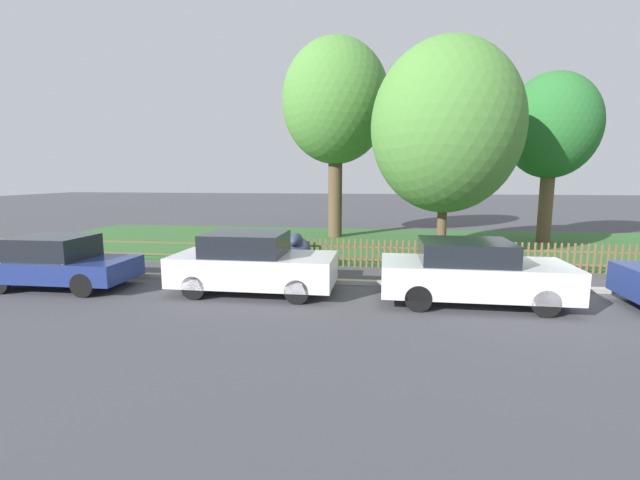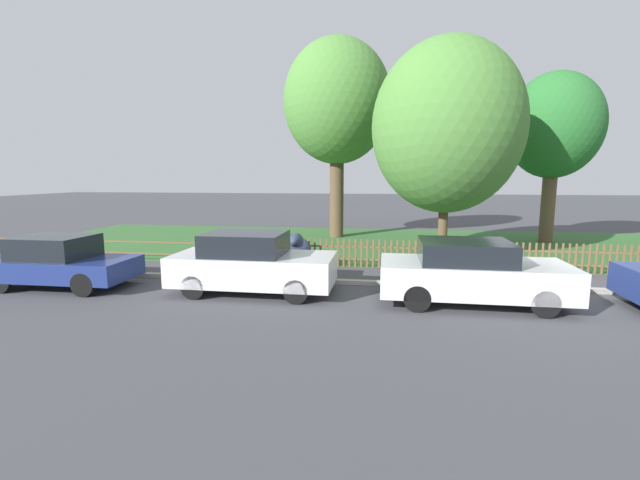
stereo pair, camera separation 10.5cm
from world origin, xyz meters
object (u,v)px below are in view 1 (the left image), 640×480
tree_nearest_kerb (336,103)px  parked_car_navy_estate (471,272)px  tree_mid_park (552,127)px  tree_behind_motorcycle (446,127)px  covered_motorcycle (284,248)px  parked_car_black_saloon (252,263)px  parked_car_silver_hatchback (60,262)px

tree_nearest_kerb → parked_car_navy_estate: bearing=-68.0°
tree_nearest_kerb → tree_mid_park: tree_nearest_kerb is taller
tree_nearest_kerb → tree_behind_motorcycle: tree_nearest_kerb is taller
covered_motorcycle → tree_mid_park: 13.20m
parked_car_black_saloon → tree_nearest_kerb: (1.08, 10.27, 5.54)m
parked_car_black_saloon → parked_car_navy_estate: 5.30m
covered_motorcycle → tree_nearest_kerb: bearing=83.4°
parked_car_silver_hatchback → tree_nearest_kerb: (6.26, 10.48, 5.62)m
parked_car_black_saloon → tree_mid_park: bearing=43.7°
covered_motorcycle → tree_behind_motorcycle: bearing=29.9°
parked_car_navy_estate → tree_mid_park: tree_mid_park is taller
parked_car_silver_hatchback → parked_car_navy_estate: (10.48, 0.02, 0.05)m
tree_behind_motorcycle → tree_mid_park: (5.02, 4.10, 0.36)m
parked_car_silver_hatchback → tree_nearest_kerb: bearing=59.3°
covered_motorcycle → parked_car_silver_hatchback: bearing=-152.3°
covered_motorcycle → tree_mid_park: size_ratio=0.27×
tree_nearest_kerb → tree_mid_park: (9.39, -0.48, -1.29)m
parked_car_silver_hatchback → covered_motorcycle: (5.41, 2.87, 0.02)m
parked_car_silver_hatchback → parked_car_black_saloon: parked_car_black_saloon is taller
parked_car_navy_estate → tree_mid_park: size_ratio=0.58×
parked_car_navy_estate → tree_behind_motorcycle: bearing=89.2°
parked_car_navy_estate → parked_car_silver_hatchback: bearing=-179.3°
parked_car_silver_hatchback → tree_behind_motorcycle: size_ratio=0.48×
parked_car_black_saloon → tree_behind_motorcycle: 8.78m
tree_nearest_kerb → tree_behind_motorcycle: 6.54m
tree_behind_motorcycle → parked_car_navy_estate: bearing=-91.4°
covered_motorcycle → tree_nearest_kerb: (0.85, 7.61, 5.59)m
covered_motorcycle → tree_behind_motorcycle: tree_behind_motorcycle is taller
parked_car_silver_hatchback → parked_car_navy_estate: size_ratio=0.88×
parked_car_silver_hatchback → tree_behind_motorcycle: (10.63, 5.91, 3.96)m
parked_car_navy_estate → tree_nearest_kerb: tree_nearest_kerb is taller
covered_motorcycle → tree_nearest_kerb: 9.49m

